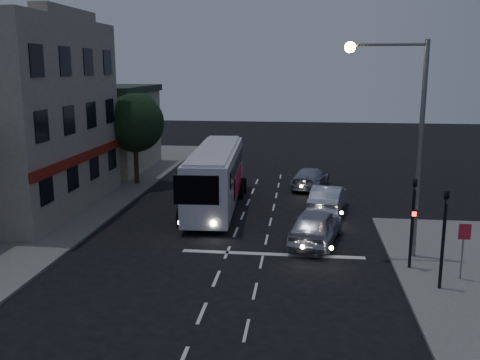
# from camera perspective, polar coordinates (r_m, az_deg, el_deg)

# --- Properties ---
(ground) EXTENTS (120.00, 120.00, 0.00)m
(ground) POSITION_cam_1_polar(r_m,az_deg,el_deg) (22.01, -2.12, -9.48)
(ground) COLOR black
(sidewalk_far) EXTENTS (12.00, 50.00, 0.12)m
(sidewalk_far) POSITION_cam_1_polar(r_m,az_deg,el_deg) (33.52, -22.41, -2.73)
(sidewalk_far) COLOR slate
(sidewalk_far) RESTS_ON ground
(road_markings) EXTENTS (8.00, 30.55, 0.01)m
(road_markings) POSITION_cam_1_polar(r_m,az_deg,el_deg) (24.95, 2.00, -6.84)
(road_markings) COLOR silver
(road_markings) RESTS_ON ground
(tour_bus) EXTENTS (2.99, 11.53, 3.51)m
(tour_bus) POSITION_cam_1_polar(r_m,az_deg,el_deg) (30.95, -2.60, 0.50)
(tour_bus) COLOR silver
(tour_bus) RESTS_ON ground
(car_suv) EXTENTS (2.94, 5.18, 1.66)m
(car_suv) POSITION_cam_1_polar(r_m,az_deg,el_deg) (25.10, 8.09, -4.86)
(car_suv) COLOR #A6A5B8
(car_suv) RESTS_ON ground
(car_sedan_a) EXTENTS (2.43, 4.90, 1.54)m
(car_sedan_a) POSITION_cam_1_polar(r_m,az_deg,el_deg) (30.50, 9.35, -1.99)
(car_sedan_a) COLOR #B0B4C5
(car_sedan_a) RESTS_ON ground
(car_sedan_b) EXTENTS (2.95, 5.06, 1.38)m
(car_sedan_b) POSITION_cam_1_polar(r_m,az_deg,el_deg) (36.45, 7.51, 0.22)
(car_sedan_b) COLOR #A1A6B9
(car_sedan_b) RESTS_ON ground
(traffic_signal_main) EXTENTS (0.25, 0.35, 4.10)m
(traffic_signal_main) POSITION_cam_1_polar(r_m,az_deg,el_deg) (22.19, 17.98, -3.31)
(traffic_signal_main) COLOR black
(traffic_signal_main) RESTS_ON sidewalk_near
(traffic_signal_side) EXTENTS (0.18, 0.15, 4.10)m
(traffic_signal_side) POSITION_cam_1_polar(r_m,az_deg,el_deg) (20.48, 20.95, -4.78)
(traffic_signal_side) COLOR black
(traffic_signal_side) RESTS_ON sidewalk_near
(regulatory_sign) EXTENTS (0.45, 0.12, 2.20)m
(regulatory_sign) POSITION_cam_1_polar(r_m,az_deg,el_deg) (21.87, 22.74, -6.14)
(regulatory_sign) COLOR slate
(regulatory_sign) RESTS_ON sidewalk_near
(streetlight) EXTENTS (3.32, 0.44, 9.00)m
(streetlight) POSITION_cam_1_polar(r_m,az_deg,el_deg) (22.92, 17.21, 5.65)
(streetlight) COLOR slate
(streetlight) RESTS_ON sidewalk_near
(low_building_north) EXTENTS (9.40, 9.40, 6.50)m
(low_building_north) POSITION_cam_1_polar(r_m,az_deg,el_deg) (43.81, -15.76, 5.43)
(low_building_north) COLOR gray
(low_building_north) RESTS_ON sidewalk_far
(street_tree) EXTENTS (4.00, 4.00, 6.20)m
(street_tree) POSITION_cam_1_polar(r_m,az_deg,el_deg) (37.23, -11.18, 6.28)
(street_tree) COLOR black
(street_tree) RESTS_ON sidewalk_far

